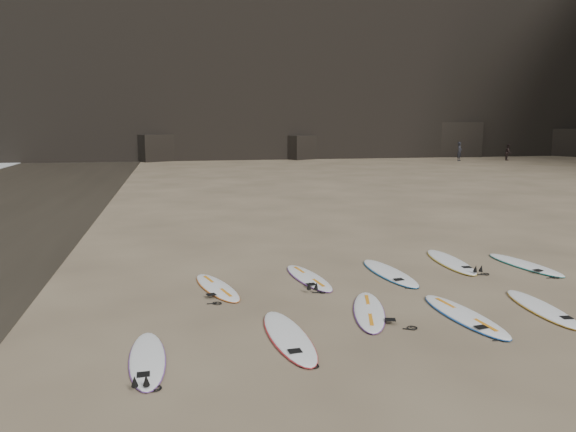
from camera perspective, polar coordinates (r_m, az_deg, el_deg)
name	(u,v)px	position (r m, az deg, el deg)	size (l,w,h in m)	color
ground	(388,317)	(11.25, 10.08, -10.10)	(240.00, 240.00, 0.00)	#897559
surfboard_0	(147,358)	(9.48, -14.11, -13.86)	(0.55, 2.29, 0.08)	white
surfboard_1	(289,336)	(10.06, 0.06, -12.09)	(0.64, 2.65, 0.10)	white
surfboard_2	(369,311)	(11.43, 8.22, -9.50)	(0.59, 2.44, 0.09)	white
surfboard_3	(464,315)	(11.58, 17.47, -9.57)	(0.64, 2.66, 0.10)	white
surfboard_4	(541,308)	(12.57, 24.36, -8.49)	(0.59, 2.45, 0.09)	white
surfboard_5	(217,287)	(12.95, -7.22, -7.16)	(0.57, 2.39, 0.09)	white
surfboard_6	(308,277)	(13.61, 2.09, -6.24)	(0.59, 2.47, 0.09)	white
surfboard_7	(389,272)	(14.24, 10.26, -5.66)	(0.65, 2.71, 0.10)	white
surfboard_8	(450,261)	(15.70, 16.17, -4.44)	(0.66, 2.76, 0.10)	white
surfboard_9	(525,264)	(16.05, 22.90, -4.54)	(0.62, 2.59, 0.09)	white
person_a	(460,151)	(55.54, 17.03, 6.29)	(0.65, 0.43, 1.79)	black
person_b	(508,152)	(57.80, 21.48, 6.05)	(0.76, 0.59, 1.56)	black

